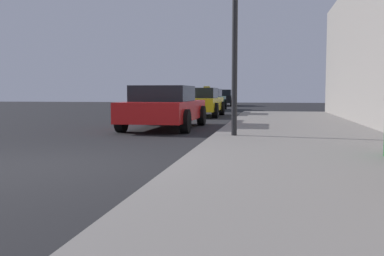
{
  "coord_description": "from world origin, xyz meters",
  "views": [
    {
      "loc": [
        3.24,
        -5.93,
        1.09
      ],
      "look_at": [
        1.96,
        1.37,
        0.49
      ],
      "focal_mm": 41.43,
      "sensor_mm": 36.0,
      "label": 1
    }
  ],
  "objects": [
    {
      "name": "car_yellow",
      "position": [
        0.11,
        13.62,
        0.65
      ],
      "size": [
        2.01,
        4.04,
        1.27
      ],
      "color": "yellow",
      "rests_on": "ground_plane"
    },
    {
      "name": "ground_plane",
      "position": [
        0.0,
        0.0,
        0.0
      ],
      "size": [
        80.0,
        80.0,
        0.0
      ],
      "primitive_type": "plane",
      "color": "#232326"
    },
    {
      "name": "car_black",
      "position": [
        -0.49,
        28.89,
        0.65
      ],
      "size": [
        2.06,
        4.51,
        1.27
      ],
      "color": "black",
      "rests_on": "ground_plane"
    },
    {
      "name": "sidewalk",
      "position": [
        4.0,
        0.0,
        0.07
      ],
      "size": [
        4.0,
        32.0,
        0.15
      ],
      "primitive_type": "cube",
      "color": "gray",
      "rests_on": "ground_plane"
    },
    {
      "name": "car_green",
      "position": [
        -0.45,
        20.33,
        0.65
      ],
      "size": [
        2.06,
        4.29,
        1.43
      ],
      "color": "#196638",
      "rests_on": "ground_plane"
    },
    {
      "name": "car_red",
      "position": [
        0.17,
        6.86,
        0.65
      ],
      "size": [
        1.99,
        4.4,
        1.27
      ],
      "color": "red",
      "rests_on": "ground_plane"
    }
  ]
}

